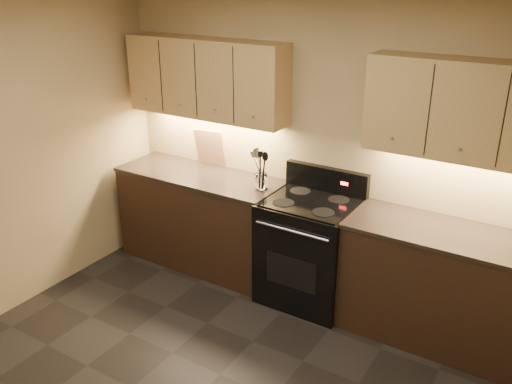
# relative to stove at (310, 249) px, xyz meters

# --- Properties ---
(wall_back) EXTENTS (4.00, 0.04, 2.60)m
(wall_back) POSITION_rel_stove_xyz_m (-0.08, 0.32, 0.82)
(wall_back) COLOR tan
(wall_back) RESTS_ON ground
(counter_left) EXTENTS (1.62, 0.62, 0.93)m
(counter_left) POSITION_rel_stove_xyz_m (-1.18, 0.02, -0.01)
(counter_left) COLOR black
(counter_left) RESTS_ON ground
(counter_right) EXTENTS (1.46, 0.62, 0.93)m
(counter_right) POSITION_rel_stove_xyz_m (1.10, 0.02, -0.01)
(counter_right) COLOR black
(counter_right) RESTS_ON ground
(stove) EXTENTS (0.76, 0.68, 1.14)m
(stove) POSITION_rel_stove_xyz_m (0.00, 0.00, 0.00)
(stove) COLOR black
(stove) RESTS_ON ground
(upper_cab_left) EXTENTS (1.60, 0.30, 0.70)m
(upper_cab_left) POSITION_rel_stove_xyz_m (-1.18, 0.17, 1.32)
(upper_cab_left) COLOR tan
(upper_cab_left) RESTS_ON wall_back
(upper_cab_right) EXTENTS (1.44, 0.30, 0.70)m
(upper_cab_right) POSITION_rel_stove_xyz_m (1.10, 0.17, 1.32)
(upper_cab_right) COLOR tan
(upper_cab_right) RESTS_ON wall_back
(outlet_plate) EXTENTS (0.08, 0.01, 0.12)m
(outlet_plate) POSITION_rel_stove_xyz_m (-1.38, 0.31, 0.64)
(outlet_plate) COLOR #B2B5BA
(outlet_plate) RESTS_ON wall_back
(utensil_crock) EXTENTS (0.13, 0.13, 0.14)m
(utensil_crock) POSITION_rel_stove_xyz_m (-0.50, 0.02, 0.51)
(utensil_crock) COLOR white
(utensil_crock) RESTS_ON counter_left
(cutting_board) EXTENTS (0.31, 0.15, 0.37)m
(cutting_board) POSITION_rel_stove_xyz_m (-1.23, 0.26, 0.64)
(cutting_board) COLOR tan
(cutting_board) RESTS_ON counter_left
(black_spoon) EXTENTS (0.12, 0.10, 0.34)m
(black_spoon) POSITION_rel_stove_xyz_m (-0.50, 0.02, 0.63)
(black_spoon) COLOR black
(black_spoon) RESTS_ON utensil_crock
(black_turner) EXTENTS (0.12, 0.14, 0.34)m
(black_turner) POSITION_rel_stove_xyz_m (-0.50, -0.01, 0.64)
(black_turner) COLOR black
(black_turner) RESTS_ON utensil_crock
(steel_spatula) EXTENTS (0.20, 0.14, 0.37)m
(steel_spatula) POSITION_rel_stove_xyz_m (-0.47, 0.03, 0.64)
(steel_spatula) COLOR silver
(steel_spatula) RESTS_ON utensil_crock
(steel_skimmer) EXTENTS (0.20, 0.15, 0.35)m
(steel_skimmer) POSITION_rel_stove_xyz_m (-0.46, 0.01, 0.63)
(steel_skimmer) COLOR silver
(steel_skimmer) RESTS_ON utensil_crock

